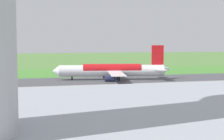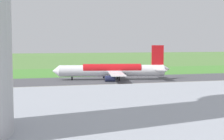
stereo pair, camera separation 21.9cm
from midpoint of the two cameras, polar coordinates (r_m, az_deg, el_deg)
name	(u,v)px [view 2 (the right image)]	position (r m, az deg, el deg)	size (l,w,h in m)	color
ground_plane	(98,80)	(154.90, -2.36, -1.71)	(800.00, 800.00, 0.00)	#547F3D
runway_asphalt	(98,80)	(154.89, -2.36, -1.70)	(600.00, 31.80, 0.06)	#47474C
apron_concrete	(148,105)	(94.85, 6.13, -5.77)	(440.00, 110.00, 0.05)	gray
grass_verge_foreground	(84,74)	(187.08, -4.59, -0.62)	(600.00, 80.00, 0.04)	#478534
airliner_main	(113,70)	(156.12, 0.18, -0.05)	(53.92, 44.36, 15.88)	white
no_stopping_sign	(119,70)	(192.57, 1.18, -0.01)	(0.60, 0.10, 2.54)	slate
traffic_cone_orange	(105,73)	(191.13, -1.10, -0.42)	(0.40, 0.40, 0.55)	orange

